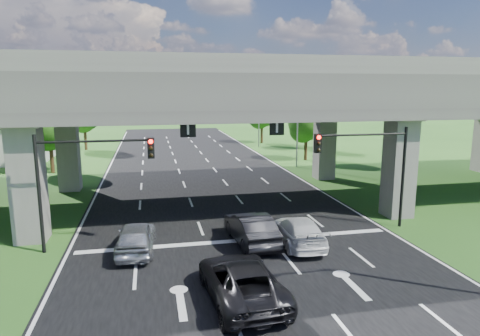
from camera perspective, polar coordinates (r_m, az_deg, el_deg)
name	(u,v)px	position (r m, az deg, el deg)	size (l,w,h in m)	color
ground	(254,267)	(20.42, 1.92, -13.07)	(160.00, 160.00, 0.00)	#244D18
road	(220,208)	(29.66, -2.73, -5.42)	(18.00, 120.00, 0.03)	black
overpass	(214,92)	(30.48, -3.48, 10.07)	(80.00, 15.00, 10.00)	#3D3A37
signal_right	(371,159)	(25.62, 17.03, 1.14)	(5.76, 0.54, 6.00)	black
signal_left	(84,170)	(22.69, -20.12, -0.23)	(5.76, 0.54, 6.00)	black
streetlight_far	(294,111)	(44.67, 7.22, 7.52)	(3.38, 0.25, 10.00)	gray
streetlight_beyond	(256,105)	(60.00, 2.17, 8.37)	(3.38, 0.25, 10.00)	gray
tree_left_near	(49,124)	(45.27, -24.07, 5.42)	(4.50, 4.50, 7.80)	black
tree_left_mid	(37,124)	(53.76, -25.41, 5.31)	(3.91, 3.90, 6.76)	black
tree_left_far	(84,111)	(60.81, -20.08, 7.10)	(4.80, 4.80, 8.32)	black
tree_right_near	(307,121)	(49.52, 8.91, 6.21)	(4.20, 4.20, 7.28)	black
tree_right_mid	(307,119)	(58.06, 8.87, 6.52)	(3.91, 3.90, 6.76)	black
tree_right_far	(262,111)	(64.41, 2.99, 7.60)	(4.50, 4.50, 7.80)	black
car_silver	(136,237)	(22.41, -13.68, -8.95)	(1.84, 4.58, 1.56)	#ABAEB3
car_dark	(251,228)	(22.95, 1.46, -8.05)	(1.75, 5.02, 1.66)	black
car_white	(298,231)	(23.05, 7.79, -8.32)	(2.04, 5.01, 1.45)	silver
car_trailing	(241,280)	(17.22, 0.19, -14.76)	(2.63, 5.70, 1.59)	black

